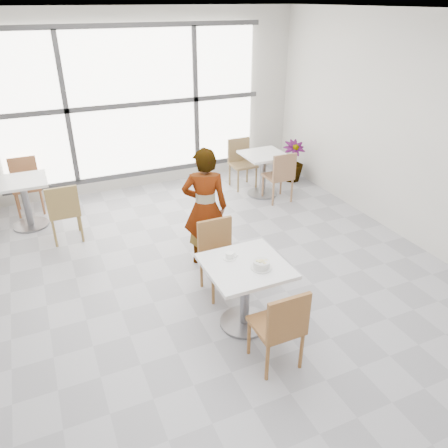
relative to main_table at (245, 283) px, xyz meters
name	(u,v)px	position (x,y,z in m)	size (l,w,h in m)	color
floor	(214,287)	(-0.04, 0.74, -0.52)	(7.00, 7.00, 0.00)	#9E9EA5
ceiling	(210,11)	(-0.04, 0.74, 2.48)	(7.00, 7.00, 0.00)	white
wall_back	(133,104)	(-0.04, 4.24, 0.98)	(6.00, 6.00, 0.00)	silver
wall_right	(426,137)	(2.96, 0.74, 0.98)	(7.00, 7.00, 0.00)	silver
window	(134,104)	(-0.04, 4.18, 0.98)	(4.60, 0.07, 2.52)	white
main_table	(245,283)	(0.00, 0.00, 0.00)	(0.80, 0.80, 0.75)	white
chair_near	(281,325)	(0.02, -0.67, -0.02)	(0.42, 0.42, 0.87)	#915D30
chair_far	(218,252)	(0.01, 0.71, -0.02)	(0.42, 0.42, 0.87)	olive
oatmeal_bowl	(261,264)	(0.11, -0.12, 0.27)	(0.21, 0.21, 0.09)	silver
coffee_cup	(230,256)	(-0.10, 0.17, 0.26)	(0.16, 0.13, 0.07)	white
person	(205,208)	(0.10, 1.33, 0.25)	(0.57, 0.37, 1.55)	black
bg_table_left	(25,197)	(-1.98, 3.34, -0.04)	(0.70, 0.70, 0.75)	silver
bg_table_right	(263,168)	(1.82, 2.97, -0.04)	(0.70, 0.70, 0.75)	white
bg_chair_left_near	(64,209)	(-1.50, 2.62, -0.02)	(0.42, 0.42, 0.87)	olive
bg_chair_left_far	(26,181)	(-1.94, 3.95, -0.02)	(0.42, 0.42, 0.87)	#9D623B
bg_chair_right_near	(281,174)	(1.94, 2.58, -0.02)	(0.42, 0.42, 0.87)	#936A49
bg_chair_right_far	(241,160)	(1.65, 3.49, -0.02)	(0.42, 0.42, 0.87)	olive
plant_right	(293,161)	(2.66, 3.34, -0.14)	(0.43, 0.43, 0.76)	#40843F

